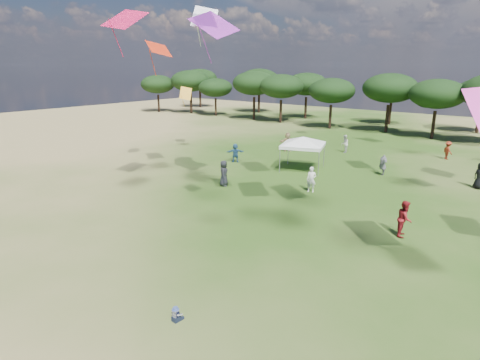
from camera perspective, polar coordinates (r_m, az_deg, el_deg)
name	(u,v)px	position (r m, az deg, el deg)	size (l,w,h in m)	color
ground	(133,355)	(13.43, -15.01, -22.91)	(140.00, 140.00, 0.00)	#305118
tent_left	(303,138)	(32.97, 9.00, 5.90)	(6.23, 6.23, 3.05)	gray
toddler	(176,315)	(14.39, -9.05, -18.39)	(0.36, 0.40, 0.53)	black
festival_crowd	(398,167)	(32.63, 21.55, 1.73)	(28.57, 22.58, 1.92)	#9D8055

